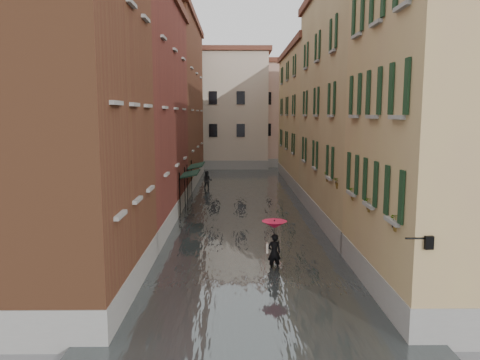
{
  "coord_description": "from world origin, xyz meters",
  "views": [
    {
      "loc": [
        -0.63,
        -17.64,
        6.27
      ],
      "look_at": [
        -0.38,
        5.49,
        3.0
      ],
      "focal_mm": 35.0,
      "sensor_mm": 36.0,
      "label": 1
    }
  ],
  "objects": [
    {
      "name": "ground",
      "position": [
        0.0,
        0.0,
        0.0
      ],
      "size": [
        120.0,
        120.0,
        0.0
      ],
      "primitive_type": "plane",
      "color": "#5C5C5F",
      "rests_on": "ground"
    },
    {
      "name": "floodwater",
      "position": [
        0.0,
        13.0,
        0.1
      ],
      "size": [
        10.0,
        60.0,
        0.2
      ],
      "primitive_type": "cube",
      "color": "#464D4E",
      "rests_on": "ground"
    },
    {
      "name": "building_left_near",
      "position": [
        -7.0,
        -2.0,
        6.5
      ],
      "size": [
        6.0,
        8.0,
        13.0
      ],
      "primitive_type": "cube",
      "color": "brown",
      "rests_on": "ground"
    },
    {
      "name": "building_left_mid",
      "position": [
        -7.0,
        9.0,
        6.25
      ],
      "size": [
        6.0,
        14.0,
        12.5
      ],
      "primitive_type": "cube",
      "color": "maroon",
      "rests_on": "ground"
    },
    {
      "name": "building_left_far",
      "position": [
        -7.0,
        24.0,
        7.0
      ],
      "size": [
        6.0,
        16.0,
        14.0
      ],
      "primitive_type": "cube",
      "color": "brown",
      "rests_on": "ground"
    },
    {
      "name": "building_right_near",
      "position": [
        7.0,
        -2.0,
        5.75
      ],
      "size": [
        6.0,
        8.0,
        11.5
      ],
      "primitive_type": "cube",
      "color": "tan",
      "rests_on": "ground"
    },
    {
      "name": "building_right_mid",
      "position": [
        7.0,
        9.0,
        6.5
      ],
      "size": [
        6.0,
        14.0,
        13.0
      ],
      "primitive_type": "cube",
      "color": "tan",
      "rests_on": "ground"
    },
    {
      "name": "building_right_far",
      "position": [
        7.0,
        24.0,
        5.75
      ],
      "size": [
        6.0,
        16.0,
        11.5
      ],
      "primitive_type": "cube",
      "color": "tan",
      "rests_on": "ground"
    },
    {
      "name": "building_end_cream",
      "position": [
        -3.0,
        38.0,
        6.5
      ],
      "size": [
        12.0,
        9.0,
        13.0
      ],
      "primitive_type": "cube",
      "color": "#B0A18C",
      "rests_on": "ground"
    },
    {
      "name": "building_end_pink",
      "position": [
        6.0,
        40.0,
        6.0
      ],
      "size": [
        10.0,
        9.0,
        12.0
      ],
      "primitive_type": "cube",
      "color": "tan",
      "rests_on": "ground"
    },
    {
      "name": "awning_near",
      "position": [
        -3.49,
        11.51,
        2.47
      ],
      "size": [
        1.09,
        2.94,
        2.8
      ],
      "color": "black",
      "rests_on": "ground"
    },
    {
      "name": "awning_far",
      "position": [
        -3.48,
        16.11,
        2.47
      ],
      "size": [
        1.09,
        3.32,
        2.8
      ],
      "color": "black",
      "rests_on": "ground"
    },
    {
      "name": "wall_lantern",
      "position": [
        4.33,
        -6.0,
        3.01
      ],
      "size": [
        0.71,
        0.22,
        0.35
      ],
      "color": "black",
      "rests_on": "ground"
    },
    {
      "name": "window_planters",
      "position": [
        4.12,
        0.55,
        3.51
      ],
      "size": [
        0.59,
        10.9,
        0.84
      ],
      "color": "brown",
      "rests_on": "ground"
    },
    {
      "name": "pedestrian_main",
      "position": [
        0.93,
        0.48,
        1.32
      ],
      "size": [
        1.03,
        1.03,
        2.06
      ],
      "color": "black",
      "rests_on": "ground"
    },
    {
      "name": "pedestrian_far",
      "position": [
        -2.92,
        20.44,
        0.82
      ],
      "size": [
        0.86,
        0.7,
        1.64
      ],
      "primitive_type": "imported",
      "rotation": [
        0.0,
        0.0,
        -0.1
      ],
      "color": "black",
      "rests_on": "ground"
    }
  ]
}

